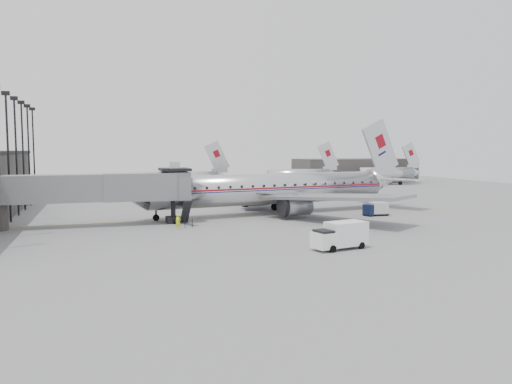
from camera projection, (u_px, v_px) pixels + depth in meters
ground at (259, 224)px, 57.49m from camera, size 160.00×160.00×0.00m
hangar at (354, 171)px, 127.69m from camera, size 30.00×12.00×6.00m
apron_line at (267, 216)px, 64.09m from camera, size 60.00×0.15×0.01m
jet_bridge at (107, 189)px, 55.64m from camera, size 21.00×6.20×7.10m
floodlight_masts at (12, 151)px, 60.91m from camera, size 0.90×42.25×15.25m
distant_aircraft_near at (184, 179)px, 96.64m from camera, size 16.39×3.20×10.26m
distant_aircraft_mid at (300, 176)px, 108.20m from camera, size 16.39×3.20×10.26m
distant_aircraft_far at (387, 173)px, 119.16m from camera, size 16.39×3.20×10.26m
airliner at (276, 189)px, 66.32m from camera, size 41.20×37.94×13.07m
service_van at (340, 235)px, 42.84m from camera, size 5.23×2.86×2.33m
baggage_cart_navy at (371, 210)px, 64.05m from camera, size 2.25×1.96×1.49m
baggage_cart_white at (379, 208)px, 64.37m from camera, size 2.31×1.82×1.72m
ramp_worker at (178, 222)px, 53.30m from camera, size 0.68×0.53×1.64m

